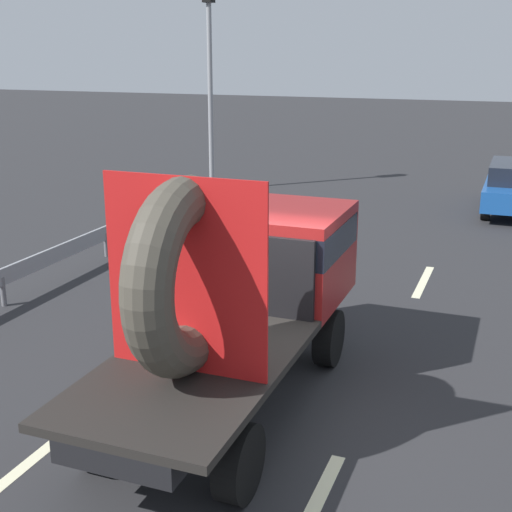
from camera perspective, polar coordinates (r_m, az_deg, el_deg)
The scene contains 7 objects.
ground_plane at distance 9.39m, azimuth -0.26°, elevation -12.19°, with size 120.00×120.00×0.00m, color #28282B.
flatbed_truck at distance 9.25m, azimuth -0.76°, elevation -1.99°, with size 2.02×5.53×3.27m.
traffic_light at distance 22.98m, azimuth -3.82°, elevation 16.17°, with size 0.42×0.36×6.82m.
guardrail at distance 14.70m, azimuth -15.86°, elevation 0.18°, with size 0.10×13.62×0.71m.
lane_dash_left_near at distance 8.59m, azimuth -18.52°, elevation -16.08°, with size 2.34×0.16×0.01m, color beige.
lane_dash_left_far at distance 14.85m, azimuth 0.80°, elevation -1.12°, with size 2.21×0.16×0.01m, color beige.
lane_dash_right_far at distance 14.50m, azimuth 13.57°, elevation -2.04°, with size 2.10×0.16×0.01m, color beige.
Camera 1 is at (3.00, -7.66, 4.52)m, focal length 48.74 mm.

